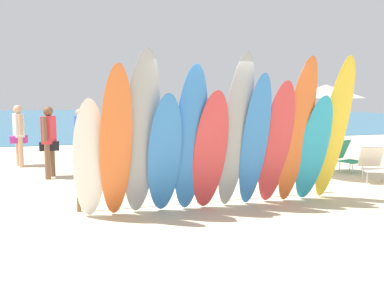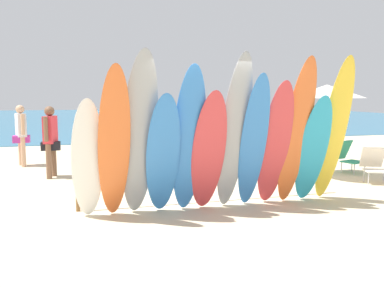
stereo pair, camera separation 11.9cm
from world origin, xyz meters
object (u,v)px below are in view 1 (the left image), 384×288
at_px(beachgoer_by_water, 49,137).
at_px(beach_umbrella, 326,91).
at_px(surfboard_teal_10, 314,149).
at_px(beach_chair_red, 373,163).
at_px(distant_boat, 144,122).
at_px(surfboard_blue_7, 255,143).
at_px(surfboard_rack, 209,174).
at_px(surfboard_white_0, 89,160).
at_px(surfboard_blue_4, 190,141).
at_px(beach_chair_blue, 346,155).
at_px(surfboard_grey_2, 141,136).
at_px(surfboard_orange_9, 297,133).
at_px(surfboard_yellow_11, 334,130).
at_px(surfboard_grey_6, 236,133).
at_px(surfboard_red_5, 210,152).
at_px(surfboard_orange_1, 116,145).
at_px(surfboard_blue_3, 165,155).
at_px(beachgoer_strolling, 19,131).
at_px(surfboard_red_8, 276,144).
at_px(beachgoer_photographing, 80,130).

height_order(beachgoer_by_water, beach_umbrella, beach_umbrella).
xyz_separation_m(surfboard_teal_10, beach_chair_red, (2.39, 1.26, -0.57)).
bearing_deg(distant_boat, surfboard_blue_7, -95.36).
relative_size(surfboard_rack, surfboard_white_0, 2.39).
height_order(surfboard_blue_4, beach_chair_blue, surfboard_blue_4).
bearing_deg(distant_boat, beachgoer_by_water, -107.50).
xyz_separation_m(surfboard_rack, beachgoer_by_water, (-2.91, 3.23, 0.46)).
relative_size(surfboard_grey_2, distant_boat, 0.77).
bearing_deg(surfboard_orange_9, surfboard_yellow_11, 2.72).
xyz_separation_m(surfboard_grey_6, distant_boat, (2.34, 21.27, -1.21)).
xyz_separation_m(surfboard_red_5, surfboard_yellow_11, (2.41, 0.03, 0.30)).
bearing_deg(surfboard_white_0, beach_chair_blue, 19.14).
bearing_deg(surfboard_grey_2, surfboard_orange_1, -174.30).
height_order(surfboard_grey_2, surfboard_blue_3, surfboard_grey_2).
bearing_deg(beachgoer_strolling, surfboard_red_8, 21.99).
distance_m(surfboard_grey_6, surfboard_orange_9, 1.17).
bearing_deg(surfboard_rack, beach_chair_red, 8.37).
bearing_deg(beach_chair_red, surfboard_yellow_11, -122.70).
relative_size(surfboard_grey_6, surfboard_yellow_11, 1.00).
relative_size(surfboard_orange_1, surfboard_blue_7, 1.05).
distance_m(surfboard_rack, surfboard_red_5, 0.89).
relative_size(surfboard_red_8, beachgoer_photographing, 1.52).
height_order(surfboard_red_5, beach_chair_blue, surfboard_red_5).
distance_m(surfboard_white_0, surfboard_red_5, 1.96).
xyz_separation_m(surfboard_blue_3, surfboard_red_5, (0.77, -0.01, 0.02)).
bearing_deg(beach_chair_red, surfboard_rack, -147.19).
xyz_separation_m(surfboard_grey_2, surfboard_blue_4, (0.80, -0.02, -0.10)).
relative_size(surfboard_orange_1, beach_chair_blue, 3.17).
bearing_deg(surfboard_white_0, distant_boat, 76.23).
xyz_separation_m(surfboard_white_0, surfboard_teal_10, (3.96, -0.06, 0.02)).
bearing_deg(surfboard_grey_6, beach_umbrella, 29.36).
bearing_deg(beach_chair_blue, surfboard_blue_3, -171.24).
height_order(beach_chair_blue, beach_umbrella, beach_umbrella).
relative_size(surfboard_white_0, surfboard_orange_1, 0.78).
distance_m(surfboard_grey_6, beachgoer_by_water, 5.04).
distance_m(surfboard_white_0, surfboard_blue_7, 2.76).
bearing_deg(beachgoer_by_water, beachgoer_photographing, 1.90).
xyz_separation_m(surfboard_teal_10, beach_chair_blue, (2.58, 2.47, -0.56)).
relative_size(surfboard_orange_1, surfboard_blue_3, 1.21).
distance_m(surfboard_blue_7, surfboard_red_8, 0.44).
xyz_separation_m(surfboard_teal_10, beachgoer_by_water, (-4.68, 3.87, -0.01)).
bearing_deg(beach_chair_red, beach_chair_blue, 105.46).
relative_size(surfboard_red_5, beachgoer_strolling, 1.28).
relative_size(surfboard_blue_3, surfboard_blue_7, 0.87).
distance_m(surfboard_blue_4, surfboard_grey_6, 0.80).
bearing_deg(beach_umbrella, surfboard_red_5, -149.87).
height_order(surfboard_white_0, beach_chair_blue, surfboard_white_0).
relative_size(surfboard_blue_3, beach_chair_red, 2.42).
bearing_deg(surfboard_rack, surfboard_orange_9, -27.68).
distance_m(surfboard_grey_2, surfboard_blue_4, 0.81).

